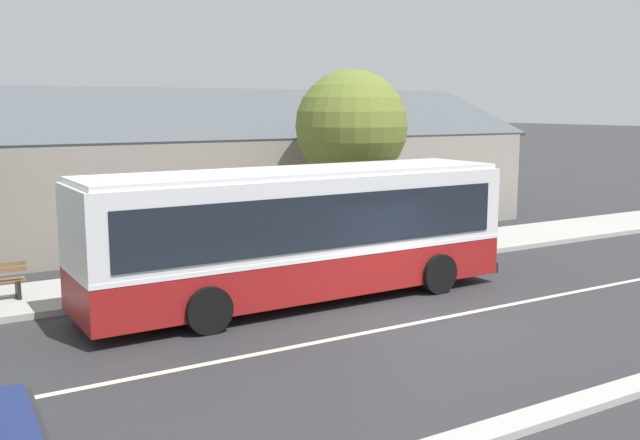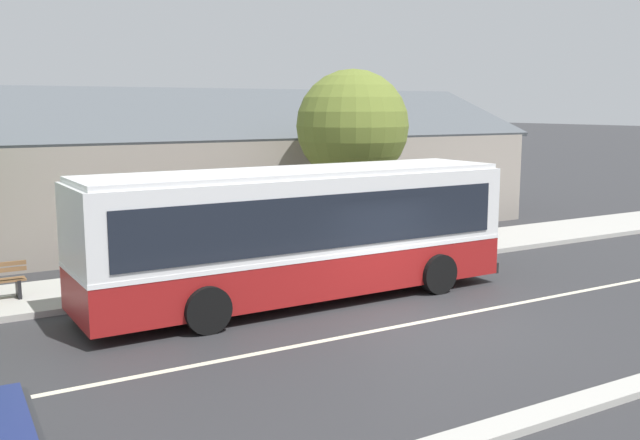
# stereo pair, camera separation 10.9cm
# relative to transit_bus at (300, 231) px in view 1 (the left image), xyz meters

# --- Properties ---
(ground_plane) EXTENTS (300.00, 300.00, 0.00)m
(ground_plane) POSITION_rel_transit_bus_xyz_m (1.53, -2.90, -1.69)
(ground_plane) COLOR #2D2D30
(sidewalk_far) EXTENTS (60.00, 3.00, 0.15)m
(sidewalk_far) POSITION_rel_transit_bus_xyz_m (1.53, 3.10, -1.62)
(sidewalk_far) COLOR #ADAAA3
(sidewalk_far) RESTS_ON ground
(curb_near) EXTENTS (60.00, 0.50, 0.12)m
(curb_near) POSITION_rel_transit_bus_xyz_m (1.53, -7.65, -1.63)
(curb_near) COLOR #ADAAA3
(curb_near) RESTS_ON ground
(lane_divider_stripe) EXTENTS (60.00, 0.16, 0.01)m
(lane_divider_stripe) POSITION_rel_transit_bus_xyz_m (1.53, -2.90, -1.69)
(lane_divider_stripe) COLOR beige
(lane_divider_stripe) RESTS_ON ground
(community_building) EXTENTS (27.62, 10.12, 6.34)m
(community_building) POSITION_rel_transit_bus_xyz_m (0.35, 11.36, 0.18)
(community_building) COLOR gray
(community_building) RESTS_ON ground
(transit_bus) EXTENTS (10.60, 2.86, 3.15)m
(transit_bus) POSITION_rel_transit_bus_xyz_m (0.00, 0.00, 0.00)
(transit_bus) COLOR maroon
(transit_bus) RESTS_ON ground
(bench_down_street) EXTENTS (1.58, 0.51, 0.94)m
(bench_down_street) POSITION_rel_transit_bus_xyz_m (-2.88, 2.59, -1.13)
(bench_down_street) COLOR brown
(bench_down_street) RESTS_ON sidewalk_far
(street_tree_primary) EXTENTS (3.54, 3.54, 5.77)m
(street_tree_primary) POSITION_rel_transit_bus_xyz_m (4.28, 4.30, 2.29)
(street_tree_primary) COLOR #4C3828
(street_tree_primary) RESTS_ON ground
(bus_stop_sign) EXTENTS (0.36, 0.07, 2.40)m
(bus_stop_sign) POSITION_rel_transit_bus_xyz_m (6.36, 2.09, -0.05)
(bus_stop_sign) COLOR gray
(bus_stop_sign) RESTS_ON sidewalk_far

